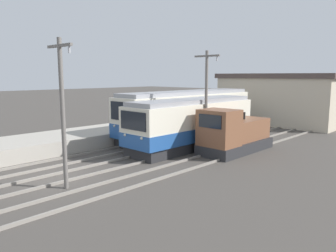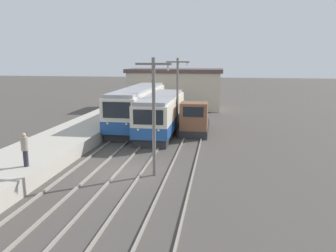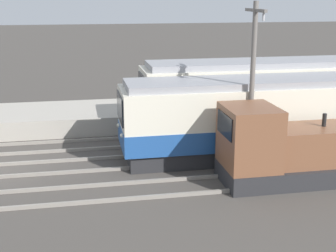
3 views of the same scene
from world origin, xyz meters
The scene contains 7 objects.
ground_plane centered at (0.00, 0.00, 0.00)m, with size 200.00×200.00×0.00m, color #47423D.
platform_left centered at (-6.25, 0.00, 0.48)m, with size 4.50×54.00×0.96m, color #ADA599.
track_left centered at (-2.60, 0.00, 0.07)m, with size 1.54×60.00×0.14m.
commuter_train_left centered at (-2.60, 13.30, 1.78)m, with size 2.84×14.17×3.85m.
commuter_train_center centered at (0.20, 10.51, 1.63)m, with size 2.84×11.19×3.48m.
shunting_locomotive centered at (3.20, 11.16, 1.21)m, with size 2.40×5.99×3.00m.
catenary_mast_mid centered at (1.71, 10.06, 3.68)m, with size 2.00×0.20×6.72m.
Camera 3 is at (18.91, 3.38, 6.92)m, focal length 50.00 mm.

